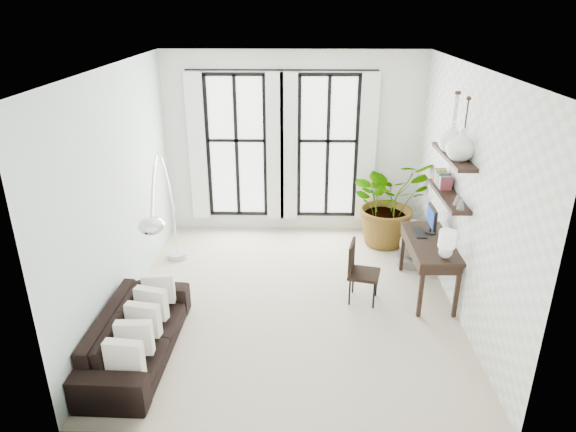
{
  "coord_description": "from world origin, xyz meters",
  "views": [
    {
      "loc": [
        0.09,
        -6.29,
        3.91
      ],
      "look_at": [
        -0.05,
        0.3,
        1.15
      ],
      "focal_mm": 32.0,
      "sensor_mm": 36.0,
      "label": 1
    }
  ],
  "objects_px": {
    "arc_lamp": "(161,185)",
    "desk_chair": "(359,268)",
    "sofa": "(137,334)",
    "buddha": "(412,246)",
    "desk": "(431,246)",
    "plant": "(389,201)"
  },
  "relations": [
    {
      "from": "desk_chair",
      "to": "arc_lamp",
      "type": "relative_size",
      "value": 0.31
    },
    {
      "from": "sofa",
      "to": "desk_chair",
      "type": "xyz_separation_m",
      "value": [
        2.74,
        1.3,
        0.2
      ]
    },
    {
      "from": "plant",
      "to": "buddha",
      "type": "distance_m",
      "value": 0.97
    },
    {
      "from": "desk",
      "to": "arc_lamp",
      "type": "height_order",
      "value": "arc_lamp"
    },
    {
      "from": "desk",
      "to": "desk_chair",
      "type": "height_order",
      "value": "desk"
    },
    {
      "from": "buddha",
      "to": "desk",
      "type": "bearing_deg",
      "value": -87.32
    },
    {
      "from": "desk_chair",
      "to": "buddha",
      "type": "relative_size",
      "value": 1.13
    },
    {
      "from": "desk",
      "to": "buddha",
      "type": "bearing_deg",
      "value": 92.68
    },
    {
      "from": "desk_chair",
      "to": "arc_lamp",
      "type": "height_order",
      "value": "arc_lamp"
    },
    {
      "from": "arc_lamp",
      "to": "plant",
      "type": "bearing_deg",
      "value": 29.7
    },
    {
      "from": "desk_chair",
      "to": "sofa",
      "type": "bearing_deg",
      "value": -140.84
    },
    {
      "from": "sofa",
      "to": "desk_chair",
      "type": "relative_size",
      "value": 2.34
    },
    {
      "from": "sofa",
      "to": "arc_lamp",
      "type": "bearing_deg",
      "value": -2.79
    },
    {
      "from": "sofa",
      "to": "buddha",
      "type": "distance_m",
      "value": 4.4
    },
    {
      "from": "sofa",
      "to": "desk_chair",
      "type": "height_order",
      "value": "desk_chair"
    },
    {
      "from": "plant",
      "to": "desk",
      "type": "distance_m",
      "value": 1.74
    },
    {
      "from": "plant",
      "to": "buddha",
      "type": "height_order",
      "value": "plant"
    },
    {
      "from": "desk_chair",
      "to": "buddha",
      "type": "bearing_deg",
      "value": 61.66
    },
    {
      "from": "arc_lamp",
      "to": "buddha",
      "type": "distance_m",
      "value": 4.0
    },
    {
      "from": "arc_lamp",
      "to": "buddha",
      "type": "relative_size",
      "value": 3.59
    },
    {
      "from": "arc_lamp",
      "to": "desk_chair",
      "type": "bearing_deg",
      "value": 0.32
    },
    {
      "from": "plant",
      "to": "desk_chair",
      "type": "xyz_separation_m",
      "value": [
        -0.7,
        -1.89,
        -0.27
      ]
    }
  ]
}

